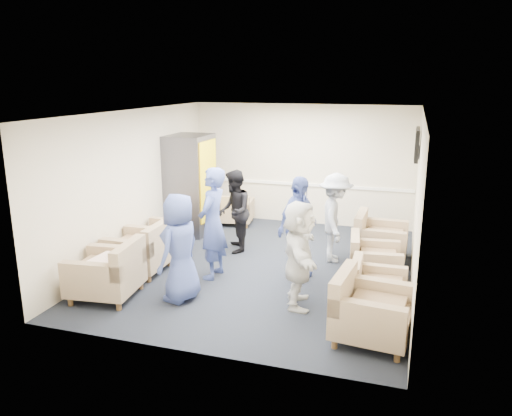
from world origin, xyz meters
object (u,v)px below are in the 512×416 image
(armchair_corner, at_px, (235,211))
(person_mid_right, at_px, (298,228))
(person_front_left, at_px, (180,248))
(armchair_right_far, at_px, (377,240))
(person_front_right, at_px, (299,254))
(armchair_left_near, at_px, (109,274))
(armchair_left_mid, at_px, (142,251))
(person_back_left, at_px, (234,211))
(armchair_right_midfar, at_px, (372,262))
(armchair_right_near, at_px, (367,312))
(person_mid_left, at_px, (213,223))
(armchair_left_far, at_px, (163,239))
(person_back_right, at_px, (335,218))
(vending_machine, at_px, (190,184))
(armchair_right_midnear, at_px, (375,290))

(armchair_corner, xyz_separation_m, person_mid_right, (2.05, -2.63, 0.55))
(person_mid_right, bearing_deg, person_front_left, 155.69)
(armchair_right_far, distance_m, person_front_right, 2.57)
(person_mid_right, bearing_deg, armchair_right_far, -21.45)
(armchair_left_near, height_order, armchair_left_mid, armchair_left_near)
(armchair_corner, xyz_separation_m, person_front_right, (2.31, -3.70, 0.49))
(armchair_right_far, height_order, person_front_right, person_front_right)
(person_back_left, bearing_deg, person_front_left, -20.34)
(armchair_left_mid, xyz_separation_m, armchair_right_midfar, (3.78, 0.78, -0.05))
(armchair_right_near, distance_m, person_mid_left, 3.03)
(armchair_right_near, height_order, person_back_left, person_back_left)
(armchair_left_near, distance_m, armchair_left_mid, 1.08)
(armchair_corner, distance_m, person_mid_left, 3.18)
(armchair_left_far, relative_size, person_back_right, 0.56)
(armchair_right_midfar, xyz_separation_m, vending_machine, (-3.96, 1.60, 0.73))
(armchair_left_mid, distance_m, armchair_right_far, 4.23)
(person_back_left, bearing_deg, armchair_left_near, -42.64)
(armchair_right_near, distance_m, person_back_left, 3.87)
(person_back_left, height_order, person_mid_right, person_mid_right)
(armchair_corner, distance_m, vending_machine, 1.32)
(armchair_left_far, relative_size, person_mid_left, 0.49)
(armchair_right_midnear, xyz_separation_m, armchair_corner, (-3.38, 3.52, -0.01))
(armchair_right_far, bearing_deg, person_front_left, 136.36)
(armchair_right_midfar, xyz_separation_m, person_back_right, (-0.73, 0.75, 0.48))
(vending_machine, bearing_deg, armchair_left_far, -85.19)
(person_back_right, bearing_deg, vending_machine, 64.85)
(vending_machine, bearing_deg, armchair_left_mid, -85.85)
(armchair_left_near, height_order, vending_machine, vending_machine)
(armchair_left_mid, relative_size, armchair_right_near, 0.93)
(armchair_corner, relative_size, person_mid_left, 0.47)
(armchair_right_midnear, bearing_deg, person_front_right, 98.31)
(armchair_left_mid, bearing_deg, vending_machine, -176.86)
(person_mid_left, bearing_deg, armchair_left_near, -41.97)
(person_mid_right, bearing_deg, vending_machine, 79.03)
(person_mid_right, bearing_deg, armchair_right_near, -121.54)
(armchair_right_midfar, bearing_deg, armchair_left_far, 82.83)
(armchair_left_mid, xyz_separation_m, armchair_left_far, (-0.04, 0.82, -0.04))
(armchair_right_midnear, bearing_deg, armchair_right_far, 1.88)
(person_back_right, bearing_deg, person_back_left, 80.87)
(armchair_left_mid, bearing_deg, armchair_corner, 169.50)
(armchair_right_midfar, bearing_deg, armchair_right_near, 176.63)
(armchair_left_mid, distance_m, armchair_left_far, 0.83)
(person_front_left, height_order, person_mid_right, person_mid_right)
(armchair_left_far, xyz_separation_m, armchair_corner, (0.58, 2.38, -0.03))
(armchair_right_midnear, height_order, person_front_left, person_front_left)
(armchair_left_near, xyz_separation_m, armchair_left_far, (-0.10, 1.90, -0.04))
(armchair_left_mid, relative_size, person_mid_right, 0.55)
(armchair_left_far, bearing_deg, armchair_right_midnear, 78.28)
(vending_machine, xyz_separation_m, person_front_right, (3.01, -2.87, -0.26))
(armchair_right_near, bearing_deg, person_front_right, 62.25)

